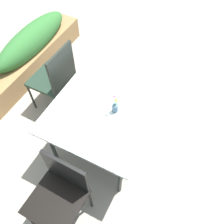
{
  "coord_description": "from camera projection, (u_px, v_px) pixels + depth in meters",
  "views": [
    {
      "loc": [
        -1.55,
        -0.79,
        2.76
      ],
      "look_at": [
        -0.04,
        -0.03,
        0.44
      ],
      "focal_mm": 38.76,
      "sensor_mm": 36.0,
      "label": 1
    }
  ],
  "objects": [
    {
      "name": "ground_plane",
      "position": [
        111.0,
        129.0,
        3.25
      ],
      "size": [
        12.0,
        12.0,
        0.0
      ],
      "primitive_type": "plane",
      "color": "gray"
    },
    {
      "name": "chair_far_side",
      "position": [
        56.0,
        77.0,
        3.04
      ],
      "size": [
        0.49,
        0.49,
        1.02
      ],
      "rotation": [
        0.0,
        0.0,
        -0.01
      ],
      "color": "#1D2F23",
      "rests_on": "ground"
    },
    {
      "name": "dining_table",
      "position": [
        112.0,
        99.0,
        2.67
      ],
      "size": [
        1.55,
        1.08,
        0.73
      ],
      "color": "silver",
      "rests_on": "ground"
    },
    {
      "name": "flower_vase",
      "position": [
        115.0,
        106.0,
        2.45
      ],
      "size": [
        0.06,
        0.06,
        0.26
      ],
      "color": "slate",
      "rests_on": "dining_table"
    },
    {
      "name": "planter_box",
      "position": [
        2.0,
        79.0,
        3.37
      ],
      "size": [
        3.39,
        0.43,
        0.67
      ],
      "color": "olive",
      "rests_on": "ground"
    },
    {
      "name": "chair_end_left",
      "position": [
        60.0,
        192.0,
        2.23
      ],
      "size": [
        0.49,
        0.49,
        0.89
      ],
      "rotation": [
        0.0,
        0.0,
        1.54
      ],
      "color": "black",
      "rests_on": "ground"
    }
  ]
}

